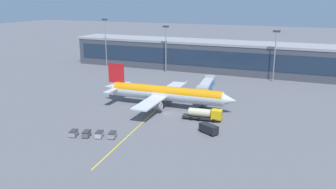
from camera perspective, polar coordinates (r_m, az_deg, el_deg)
ground_plane at (r=102.07m, az=-0.26°, el=-3.09°), size 700.00×700.00×0.00m
apron_lead_in_line at (r=105.44m, az=-1.95°, el=-2.49°), size 9.09×79.55×0.01m
terminal_building at (r=160.67m, az=10.99°, el=5.93°), size 159.06×17.72×13.49m
main_airliner at (r=107.42m, az=-0.35°, el=0.18°), size 43.29×34.11×12.39m
jet_bridge at (r=113.51m, az=6.31°, el=1.41°), size 5.92×18.40×6.87m
fuel_tanker at (r=96.51m, az=6.00°, el=-3.19°), size 10.98×3.47×3.25m
crew_van at (r=87.49m, az=6.66°, el=-5.49°), size 5.38×4.30×2.30m
baggage_cart_0 at (r=88.44m, az=-15.04°, el=-6.07°), size 2.23×2.97×1.48m
baggage_cart_1 at (r=87.34m, az=-13.07°, el=-6.22°), size 2.23×2.97×1.48m
baggage_cart_2 at (r=86.34m, az=-11.06°, el=-6.35°), size 2.23×2.97×1.48m
baggage_cart_3 at (r=85.45m, az=-9.00°, el=-6.49°), size 2.23×2.97×1.48m
apron_light_mast_0 at (r=157.20m, az=-0.36°, el=8.04°), size 2.80×0.50×20.74m
apron_light_mast_1 at (r=145.50m, az=16.96°, el=6.69°), size 2.80×0.50×20.28m
apron_light_mast_2 at (r=171.66m, az=-10.09°, el=8.83°), size 2.80×0.50×23.02m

